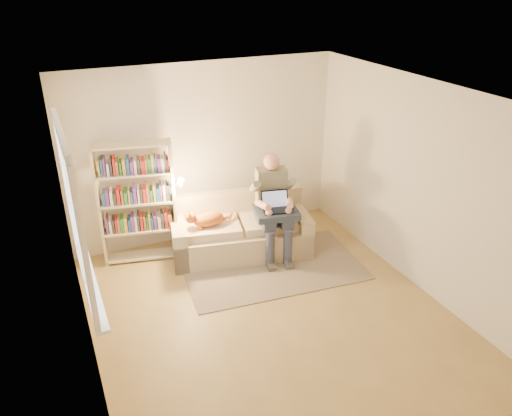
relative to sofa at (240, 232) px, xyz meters
name	(u,v)px	position (x,y,z in m)	size (l,w,h in m)	color
floor	(271,315)	(-0.24, -1.53, -0.30)	(4.50, 4.50, 0.00)	olive
ceiling	(274,97)	(-0.24, -1.53, 2.30)	(4.00, 4.50, 0.02)	white
wall_left	(78,258)	(-2.24, -1.53, 1.00)	(0.02, 4.50, 2.60)	silver
wall_right	(420,187)	(1.76, -1.53, 1.00)	(0.02, 4.50, 2.60)	silver
wall_back	(205,153)	(-0.24, 0.72, 1.00)	(4.00, 0.02, 2.60)	silver
wall_front	(411,350)	(-0.24, -3.78, 1.00)	(4.00, 0.02, 2.60)	silver
window	(81,240)	(-2.19, -1.33, 1.08)	(0.12, 1.52, 1.69)	white
sofa	(240,232)	(0.00, 0.00, 0.00)	(2.07, 1.25, 0.82)	tan
person	(273,201)	(0.41, -0.24, 0.52)	(0.53, 0.73, 1.46)	gray
cat	(207,219)	(-0.48, -0.02, 0.33)	(0.67, 0.31, 0.24)	orange
blanket	(277,212)	(0.39, -0.39, 0.42)	(0.58, 0.48, 0.09)	#243140
laptop	(277,205)	(0.40, -0.38, 0.52)	(0.43, 0.38, 0.32)	black
bookshelf	(137,197)	(-1.33, 0.36, 0.65)	(1.12, 0.54, 1.71)	beige
rug	(272,267)	(0.23, -0.60, -0.29)	(2.40, 1.42, 0.01)	gray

